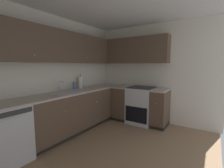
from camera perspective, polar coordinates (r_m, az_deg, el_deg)
The scene contains 15 objects.
ground_plane at distance 2.74m, azimuth -1.88°, elevation -25.52°, with size 4.11×3.02×0.02m, color #937556.
wall_back at distance 3.44m, azimuth -23.40°, elevation 2.71°, with size 4.21×0.05×2.48m, color silver.
wall_right at distance 4.19m, azimuth 14.69°, elevation 3.69°, with size 0.05×3.12×2.48m, color silver.
dishwasher at distance 2.91m, azimuth -34.56°, elevation -14.99°, with size 0.60×0.63×0.86m.
lower_cabinets_back at distance 3.59m, azimuth -14.15°, elevation -9.87°, with size 2.06×0.62×0.86m.
countertop_back at distance 3.48m, azimuth -14.36°, elevation -2.87°, with size 3.27×0.60×0.04m, color #B7A89E.
lower_cabinets_right at distance 4.11m, azimuth 9.38°, elevation -7.61°, with size 0.62×1.38×0.86m.
countertop_right at distance 4.02m, azimuth 9.49°, elevation -1.47°, with size 0.60×1.38×0.03m.
oven_range at distance 4.08m, azimuth 10.60°, elevation -7.41°, with size 0.68×0.62×1.05m.
upper_cabinets_back at distance 3.46m, azimuth -18.45°, elevation 12.69°, with size 2.95×0.34×0.64m.
upper_cabinets_right at distance 4.24m, azimuth 6.93°, elevation 11.85°, with size 0.32×1.93×0.64m.
sink at distance 3.35m, azimuth -16.21°, elevation -3.70°, with size 0.66×0.40×0.10m.
faucet at distance 3.49m, azimuth -18.47°, elevation -0.50°, with size 0.07×0.16×0.22m.
soap_bottle at distance 3.76m, azimuth -13.63°, elevation -0.68°, with size 0.06×0.06×0.18m.
paper_towel_roll at distance 3.87m, azimuth -11.35°, elevation 0.57°, with size 0.11×0.11×0.34m.
Camera 1 is at (-1.89, -1.33, 1.46)m, focal length 25.23 mm.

